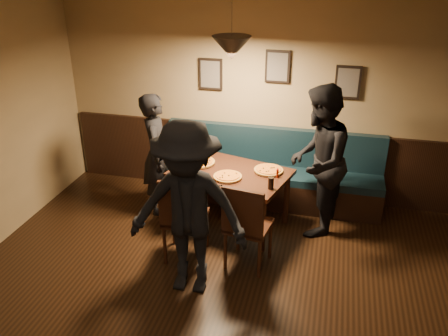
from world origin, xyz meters
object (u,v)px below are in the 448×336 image
Objects in this scene: diner_right at (318,161)px; tabasco_bottle at (277,173)px; booth_bench at (270,169)px; dining_table at (231,198)px; soda_glass at (271,183)px; diner_left at (157,154)px; chair_near_left at (185,216)px; diner_front at (188,210)px; chair_near_right at (249,224)px.

diner_right is 0.50m from tabasco_bottle.
booth_bench is 0.95m from diner_right.
booth_bench reaches higher than dining_table.
diner_right is at bearing 43.64° from soda_glass.
diner_left reaches higher than dining_table.
soda_glass is at bearing -96.19° from tabasco_bottle.
dining_table is 1.32× the size of chair_near_left.
soda_glass is (0.15, -1.02, 0.31)m from booth_bench.
diner_right is at bearing 19.65° from tabasco_bottle.
diner_right is at bearing 22.38° from dining_table.
chair_near_left is at bearing -159.09° from diner_left.
dining_table is 1.19m from diner_right.
tabasco_bottle is at bearing 83.81° from soda_glass.
diner_left is at bearing 119.12° from diner_front.
tabasco_bottle is at bearing 35.29° from chair_near_left.
diner_front reaches higher than tabasco_bottle.
diner_right is 1.86m from diner_front.
booth_bench is at bearing -83.99° from diner_left.
chair_near_left reaches higher than chair_near_right.
booth_bench is 1.63× the size of diner_front.
diner_front reaches higher than chair_near_left.
chair_near_right is at bearing -29.28° from diner_right.
chair_near_left is 8.10× the size of tabasco_bottle.
diner_front reaches higher than soda_glass.
tabasco_bottle is (0.03, 0.30, -0.01)m from soda_glass.
diner_left is (-1.41, -0.54, 0.31)m from booth_bench.
chair_near_left is 0.72m from chair_near_right.
chair_near_right is at bearing -138.35° from diner_left.
dining_table is 0.73m from tabasco_bottle.
dining_table is 10.70× the size of tabasco_bottle.
soda_glass is 1.09× the size of tabasco_bottle.
diner_left reaches higher than chair_near_left.
chair_near_right is 0.56m from soda_glass.
chair_near_right reaches higher than soda_glass.
diner_left is 12.53× the size of tabasco_bottle.
chair_near_right is 0.55× the size of diner_right.
chair_near_left reaches higher than tabasco_bottle.
booth_bench is 0.80m from tabasco_bottle.
diner_right reaches higher than soda_glass.
diner_left is at bearing 173.85° from tabasco_bottle.
diner_right is 1.01× the size of diner_front.
dining_table is 1.34× the size of chair_near_right.
dining_table is at bearing -76.25° from diner_right.
booth_bench is 2.90× the size of chair_near_right.
diner_front is at bearing -32.40° from diner_right.
soda_glass is (1.56, -0.48, 0.00)m from diner_left.
dining_table is 9.85× the size of soda_glass.
diner_front is (-0.51, -0.54, 0.40)m from chair_near_right.
tabasco_bottle is (1.59, -0.17, -0.00)m from diner_left.
chair_near_left is at bearing -152.28° from soda_glass.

